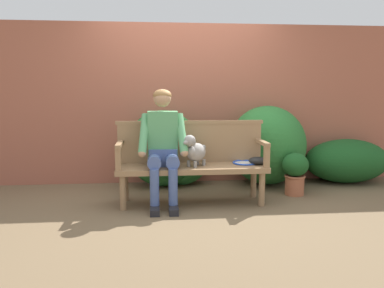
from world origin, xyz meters
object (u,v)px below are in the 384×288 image
(baseball_glove, at_px, (258,161))
(potted_plant, at_px, (295,171))
(garden_bench, at_px, (192,171))
(person_seated, at_px, (163,142))
(dog_on_bench, at_px, (195,150))
(tennis_racket, at_px, (243,162))

(baseball_glove, xyz_separation_m, potted_plant, (0.55, 0.25, -0.19))
(garden_bench, relative_size, baseball_glove, 7.78)
(garden_bench, xyz_separation_m, person_seated, (-0.33, -0.01, 0.33))
(baseball_glove, distance_m, potted_plant, 0.63)
(dog_on_bench, bearing_deg, tennis_racket, 13.10)
(garden_bench, distance_m, person_seated, 0.47)
(tennis_racket, bearing_deg, baseball_glove, -34.76)
(dog_on_bench, height_order, potted_plant, dog_on_bench)
(person_seated, distance_m, potted_plant, 1.72)
(tennis_racket, distance_m, baseball_glove, 0.18)
(tennis_racket, bearing_deg, garden_bench, -171.85)
(person_seated, xyz_separation_m, baseball_glove, (1.10, -0.00, -0.23))
(tennis_racket, xyz_separation_m, potted_plant, (0.69, 0.15, -0.15))
(dog_on_bench, relative_size, baseball_glove, 1.67)
(person_seated, xyz_separation_m, tennis_racket, (0.96, 0.10, -0.26))
(baseball_glove, height_order, potted_plant, baseball_glove)
(garden_bench, height_order, potted_plant, potted_plant)
(person_seated, distance_m, baseball_glove, 1.13)
(baseball_glove, bearing_deg, tennis_racket, 151.83)
(garden_bench, distance_m, tennis_racket, 0.63)
(dog_on_bench, distance_m, potted_plant, 1.36)
(garden_bench, distance_m, baseball_glove, 0.78)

